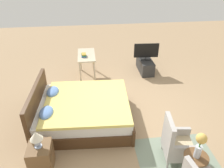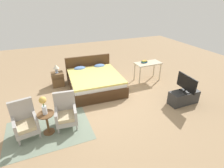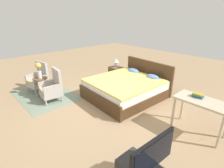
{
  "view_description": "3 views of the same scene",
  "coord_description": "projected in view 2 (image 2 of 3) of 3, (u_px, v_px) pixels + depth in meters",
  "views": [
    {
      "loc": [
        -4.19,
        0.77,
        3.39
      ],
      "look_at": [
        0.37,
        0.23,
        0.65
      ],
      "focal_mm": 35.0,
      "sensor_mm": 36.0,
      "label": 1
    },
    {
      "loc": [
        -1.76,
        -4.65,
        3.14
      ],
      "look_at": [
        0.16,
        -0.01,
        0.57
      ],
      "focal_mm": 28.0,
      "sensor_mm": 36.0,
      "label": 2
    },
    {
      "loc": [
        3.08,
        -2.63,
        2.37
      ],
      "look_at": [
        0.21,
        0.05,
        0.78
      ],
      "focal_mm": 28.0,
      "sensor_mm": 36.0,
      "label": 3
    }
  ],
  "objects": [
    {
      "name": "armchair_by_window_left",
      "position": [
        25.0,
        122.0,
        4.24
      ],
      "size": [
        0.62,
        0.62,
        0.92
      ],
      "color": "#ADA8A3",
      "rests_on": "floor_rug"
    },
    {
      "name": "nightstand",
      "position": [
        58.0,
        79.0,
        6.68
      ],
      "size": [
        0.44,
        0.41,
        0.53
      ],
      "color": "brown",
      "rests_on": "ground_plane"
    },
    {
      "name": "ground_plane",
      "position": [
        107.0,
        100.0,
        5.86
      ],
      "size": [
        16.0,
        16.0,
        0.0
      ],
      "primitive_type": "plane",
      "color": "#A38460"
    },
    {
      "name": "book_stack",
      "position": [
        144.0,
        62.0,
        6.88
      ],
      "size": [
        0.23,
        0.16,
        0.09
      ],
      "color": "#284C8E",
      "rests_on": "vanity_desk"
    },
    {
      "name": "table_lamp",
      "position": [
        56.0,
        68.0,
        6.46
      ],
      "size": [
        0.22,
        0.22,
        0.33
      ],
      "color": "#9EADC6",
      "rests_on": "nightstand"
    },
    {
      "name": "armchair_by_window_right",
      "position": [
        66.0,
        113.0,
        4.57
      ],
      "size": [
        0.6,
        0.6,
        0.92
      ],
      "color": "#ADA8A3",
      "rests_on": "floor_rug"
    },
    {
      "name": "tv_flatscreen",
      "position": [
        187.0,
        84.0,
        5.38
      ],
      "size": [
        0.22,
        0.79,
        0.54
      ],
      "color": "black",
      "rests_on": "tv_stand"
    },
    {
      "name": "side_table",
      "position": [
        47.0,
        121.0,
        4.31
      ],
      "size": [
        0.4,
        0.4,
        0.58
      ],
      "color": "brown",
      "rests_on": "ground_plane"
    },
    {
      "name": "flower_vase",
      "position": [
        43.0,
        104.0,
        4.08
      ],
      "size": [
        0.17,
        0.17,
        0.48
      ],
      "color": "silver",
      "rests_on": "side_table"
    },
    {
      "name": "vanity_desk",
      "position": [
        148.0,
        65.0,
        6.93
      ],
      "size": [
        1.04,
        0.52,
        0.76
      ],
      "color": "beige",
      "rests_on": "ground_plane"
    },
    {
      "name": "floor_rug",
      "position": [
        49.0,
        130.0,
        4.53
      ],
      "size": [
        2.1,
        1.5,
        0.01
      ],
      "color": "gray",
      "rests_on": "ground_plane"
    },
    {
      "name": "tv_stand",
      "position": [
        183.0,
        97.0,
        5.6
      ],
      "size": [
        0.96,
        0.4,
        0.43
      ],
      "color": "#2D2D2D",
      "rests_on": "ground_plane"
    },
    {
      "name": "bed",
      "position": [
        94.0,
        81.0,
        6.48
      ],
      "size": [
        1.92,
        2.2,
        0.96
      ],
      "color": "#472D19",
      "rests_on": "ground_plane"
    }
  ]
}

